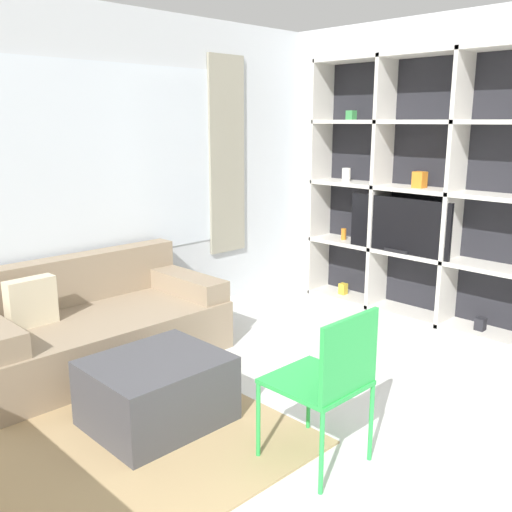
% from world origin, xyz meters
% --- Properties ---
extents(wall_back, '(6.63, 0.11, 2.70)m').
position_xyz_m(wall_back, '(0.00, 3.22, 1.36)').
color(wall_back, silver).
rests_on(wall_back, ground_plane).
extents(wall_right, '(0.07, 4.39, 2.70)m').
position_xyz_m(wall_right, '(2.75, 1.59, 1.35)').
color(wall_right, silver).
rests_on(wall_right, ground_plane).
extents(area_rug, '(2.46, 1.81, 0.01)m').
position_xyz_m(area_rug, '(-0.94, 1.58, 0.01)').
color(area_rug, tan).
rests_on(area_rug, ground_plane).
extents(shelving_unit, '(0.34, 2.25, 2.37)m').
position_xyz_m(shelving_unit, '(2.58, 1.59, 1.17)').
color(shelving_unit, '#232328').
rests_on(shelving_unit, ground_plane).
extents(couch_main, '(1.86, 0.97, 0.76)m').
position_xyz_m(couch_main, '(-0.12, 2.70, 0.27)').
color(couch_main, gray).
rests_on(couch_main, ground_plane).
extents(ottoman, '(0.77, 0.66, 0.42)m').
position_xyz_m(ottoman, '(-0.32, 1.59, 0.21)').
color(ottoman, '#47474C').
rests_on(ottoman, ground_plane).
extents(folding_chair, '(0.44, 0.46, 0.86)m').
position_xyz_m(folding_chair, '(0.07, 0.60, 0.52)').
color(folding_chair, green).
rests_on(folding_chair, ground_plane).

